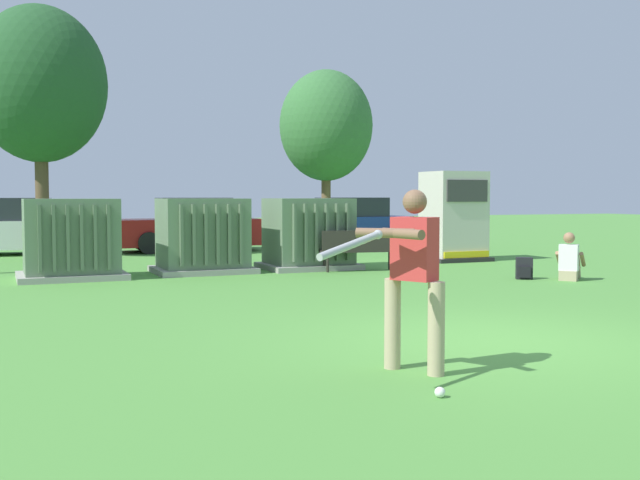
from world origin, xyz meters
name	(u,v)px	position (x,y,z in m)	size (l,w,h in m)	color
ground_plane	(490,341)	(0.00, 0.00, 0.00)	(96.00, 96.00, 0.00)	#51933D
transformer_west	(71,240)	(-3.82, 8.87, 0.79)	(2.10, 1.70, 1.62)	#9E9B93
transformer_mid_west	(203,237)	(-1.06, 9.04, 0.79)	(2.10, 1.70, 1.62)	#9E9B93
transformer_mid_east	(309,234)	(1.42, 8.96, 0.79)	(2.10, 1.70, 1.62)	#9E9B93
generator_enclosure	(454,217)	(5.70, 9.49, 1.14)	(1.60, 1.40, 2.30)	#262626
park_bench	(360,247)	(2.24, 7.92, 0.54)	(1.84, 0.68, 0.92)	#2D2823
batter	(411,271)	(-1.64, -1.02, 0.98)	(1.51, 1.04, 1.74)	tan
sports_ball	(440,392)	(-1.86, -1.89, 0.04)	(0.09, 0.09, 0.09)	white
seated_spectator	(570,261)	(5.27, 4.66, 0.38)	(0.76, 0.71, 0.96)	tan
backpack	(524,269)	(4.56, 5.16, 0.21)	(0.38, 0.36, 0.44)	black
tree_left	(40,85)	(-4.02, 14.92, 4.69)	(3.58, 3.58, 6.83)	brown
tree_center_left	(326,126)	(4.59, 15.18, 3.91)	(2.98, 2.98, 5.69)	brown
parked_car_leftmost	(8,228)	(-4.88, 16.18, 0.75)	(4.36, 2.27, 1.62)	silver
parked_car_left_of_center	(190,226)	(0.23, 15.54, 0.75)	(4.28, 2.08, 1.62)	maroon
parked_car_right_of_center	(349,223)	(5.86, 16.16, 0.75)	(4.21, 1.93, 1.62)	navy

